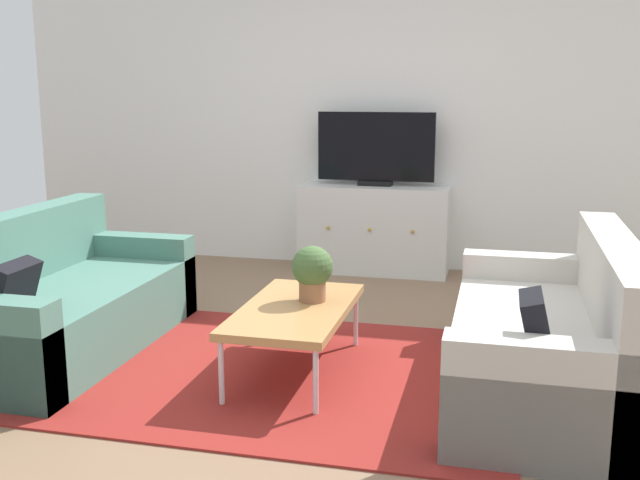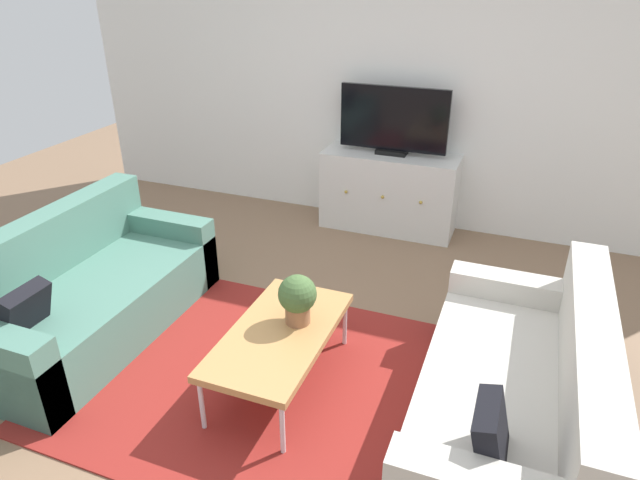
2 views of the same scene
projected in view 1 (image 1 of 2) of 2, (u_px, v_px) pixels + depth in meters
The scene contains 9 objects.
ground_plane at pixel (291, 364), 4.25m from camera, with size 10.00×10.00×0.00m, color #84664C.
wall_back at pixel (371, 111), 6.40m from camera, with size 6.40×0.12×2.70m, color white.
area_rug at pixel (284, 372), 4.11m from camera, with size 2.50×1.90×0.01m, color maroon.
couch_left_side at pixel (55, 306), 4.43m from camera, with size 0.87×1.79×0.82m.
couch_right_side at pixel (558, 345), 3.76m from camera, with size 0.87×1.79×0.82m.
coffee_table at pixel (295, 311), 4.03m from camera, with size 0.56×1.08×0.39m.
potted_plant at pixel (312, 271), 4.10m from camera, with size 0.23×0.23×0.31m.
tv_console at pixel (374, 229), 6.31m from camera, with size 1.25×0.47×0.74m.
flat_screen_tv at pixel (376, 149), 6.20m from camera, with size 0.98×0.16×0.61m.
Camera 1 is at (1.12, -3.86, 1.55)m, focal length 41.71 mm.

